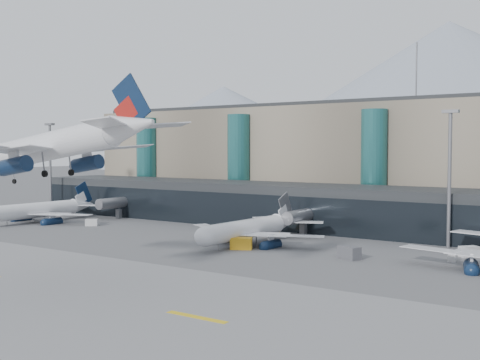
% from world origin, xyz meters
% --- Properties ---
extents(ground, '(900.00, 900.00, 0.00)m').
position_xyz_m(ground, '(0.00, 0.00, 0.00)').
color(ground, '#515154').
rests_on(ground, ground).
extents(runway_strip, '(400.00, 40.00, 0.04)m').
position_xyz_m(runway_strip, '(0.00, -15.00, 0.02)').
color(runway_strip, slate).
rests_on(runway_strip, ground).
extents(runway_markings, '(128.00, 1.00, 0.02)m').
position_xyz_m(runway_markings, '(-0.00, -15.00, 0.05)').
color(runway_markings, gold).
rests_on(runway_markings, ground).
extents(concourse, '(170.00, 27.00, 10.00)m').
position_xyz_m(concourse, '(-0.02, 57.73, 4.97)').
color(concourse, black).
rests_on(concourse, ground).
extents(terminal_main, '(130.00, 30.00, 31.00)m').
position_xyz_m(terminal_main, '(-25.00, 90.00, 15.44)').
color(terminal_main, gray).
rests_on(terminal_main, ground).
extents(teal_towers, '(116.40, 19.40, 46.00)m').
position_xyz_m(teal_towers, '(-14.99, 74.01, 14.01)').
color(teal_towers, '#226161').
rests_on(teal_towers, ground).
extents(lightmast_left, '(3.00, 1.20, 25.60)m').
position_xyz_m(lightmast_left, '(-80.00, 45.00, 14.42)').
color(lightmast_left, slate).
rests_on(lightmast_left, ground).
extents(lightmast_mid, '(3.00, 1.20, 25.60)m').
position_xyz_m(lightmast_mid, '(30.00, 48.00, 14.42)').
color(lightmast_mid, slate).
rests_on(lightmast_mid, ground).
extents(hero_jet, '(33.35, 34.13, 11.00)m').
position_xyz_m(hero_jet, '(-4.26, -12.23, 20.11)').
color(hero_jet, silver).
rests_on(hero_jet, ground).
extents(jet_parked_left, '(33.53, 32.57, 10.80)m').
position_xyz_m(jet_parked_left, '(-65.49, 32.36, 4.08)').
color(jet_parked_left, silver).
rests_on(jet_parked_left, ground).
extents(jet_parked_mid, '(32.52, 31.80, 10.48)m').
position_xyz_m(jet_parked_mid, '(-3.00, 32.32, 3.97)').
color(jet_parked_mid, silver).
rests_on(jet_parked_mid, ground).
extents(veh_a, '(3.30, 2.95, 1.62)m').
position_xyz_m(veh_a, '(-49.03, 32.28, 0.81)').
color(veh_a, silver).
rests_on(veh_a, ground).
extents(veh_b, '(2.02, 2.90, 1.55)m').
position_xyz_m(veh_b, '(-5.86, 44.24, 0.78)').
color(veh_b, gold).
rests_on(veh_b, ground).
extents(veh_c, '(4.38, 3.45, 2.15)m').
position_xyz_m(veh_c, '(19.50, 26.69, 1.08)').
color(veh_c, '#4C4C51').
rests_on(veh_c, ground).
extents(veh_d, '(3.31, 3.56, 1.82)m').
position_xyz_m(veh_d, '(35.61, 39.93, 0.91)').
color(veh_d, silver).
rests_on(veh_d, ground).
extents(veh_f, '(2.82, 4.02, 2.03)m').
position_xyz_m(veh_f, '(-76.53, 43.34, 1.02)').
color(veh_f, '#4C4C51').
rests_on(veh_f, ground).
extents(veh_g, '(1.53, 2.23, 1.20)m').
position_xyz_m(veh_g, '(34.35, 34.11, 0.60)').
color(veh_g, silver).
rests_on(veh_g, ground).
extents(veh_h, '(4.45, 3.67, 2.18)m').
position_xyz_m(veh_h, '(-0.78, 24.49, 1.09)').
color(veh_h, gold).
rests_on(veh_h, ground).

